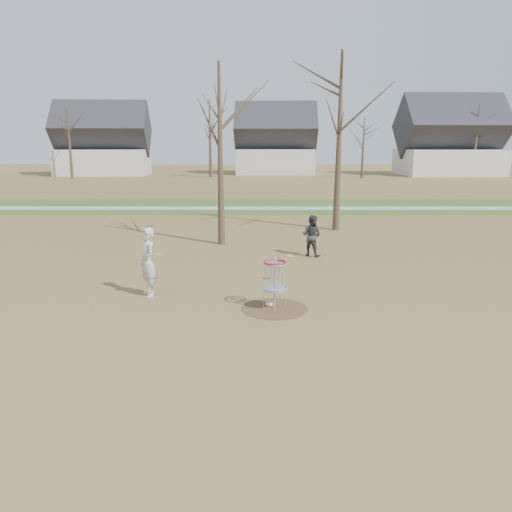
{
  "coord_description": "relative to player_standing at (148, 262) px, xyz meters",
  "views": [
    {
      "loc": [
        -0.48,
        -12.69,
        4.42
      ],
      "look_at": [
        -0.5,
        1.5,
        1.1
      ],
      "focal_mm": 35.0,
      "sensor_mm": 36.0,
      "label": 1
    }
  ],
  "objects": [
    {
      "name": "houses_row",
      "position": [
        7.91,
        51.42,
        2.52
      ],
      "size": [
        56.51,
        10.01,
        7.26
      ],
      "color": "silver",
      "rests_on": "ground"
    },
    {
      "name": "player_throwing",
      "position": [
        5.24,
        5.11,
        -0.2
      ],
      "size": [
        0.98,
        0.92,
        1.6
      ],
      "primitive_type": "imported",
      "rotation": [
        0.0,
        0.0,
        2.62
      ],
      "color": "#333438",
      "rests_on": "ground"
    },
    {
      "name": "ground",
      "position": [
        3.59,
        -1.13,
        -1.0
      ],
      "size": [
        160.0,
        160.0,
        0.0
      ],
      "primitive_type": "plane",
      "color": "brown",
      "rests_on": "ground"
    },
    {
      "name": "green_band",
      "position": [
        3.59,
        19.87,
        -1.0
      ],
      "size": [
        160.0,
        8.0,
        0.01
      ],
      "primitive_type": "cube",
      "color": "#2D5119",
      "rests_on": "ground"
    },
    {
      "name": "disc_golf_basket",
      "position": [
        3.59,
        -1.13,
        -0.09
      ],
      "size": [
        0.64,
        0.64,
        1.35
      ],
      "color": "#9EA3AD",
      "rests_on": "ground"
    },
    {
      "name": "footpath",
      "position": [
        3.59,
        18.87,
        -0.99
      ],
      "size": [
        160.0,
        1.5,
        0.01
      ],
      "primitive_type": "cube",
      "color": "#9E9E99",
      "rests_on": "green_band"
    },
    {
      "name": "player_standing",
      "position": [
        0.0,
        0.0,
        0.0
      ],
      "size": [
        0.77,
        0.87,
        2.0
      ],
      "primitive_type": "imported",
      "rotation": [
        0.0,
        0.0,
        -1.08
      ],
      "color": "silver",
      "rests_on": "ground"
    },
    {
      "name": "bare_trees",
      "position": [
        5.37,
        34.65,
        4.34
      ],
      "size": [
        52.62,
        44.98,
        9.0
      ],
      "color": "#382B1E",
      "rests_on": "ground"
    },
    {
      "name": "disc_grounded",
      "position": [
        3.46,
        -0.81,
        -0.98
      ],
      "size": [
        0.22,
        0.22,
        0.02
      ],
      "primitive_type": "cylinder",
      "color": "white",
      "rests_on": "dirt_circle"
    },
    {
      "name": "dirt_circle",
      "position": [
        3.59,
        -1.13,
        -1.0
      ],
      "size": [
        1.8,
        1.8,
        0.01
      ],
      "primitive_type": "cylinder",
      "color": "#47331E",
      "rests_on": "ground"
    },
    {
      "name": "discs_in_play",
      "position": [
        2.33,
        0.65,
        0.06
      ],
      "size": [
        4.08,
        1.65,
        0.45
      ],
      "color": "orange",
      "rests_on": "ground"
    }
  ]
}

